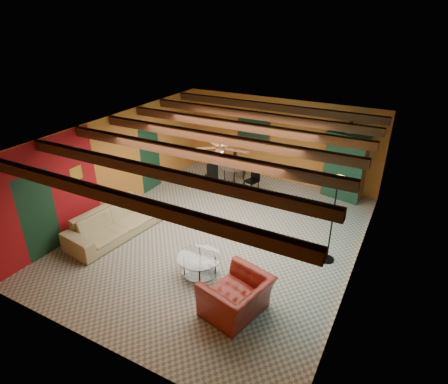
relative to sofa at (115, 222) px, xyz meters
The scene contains 11 objects.
room 3.36m from the sofa, 29.39° to the left, with size 6.52×8.01×2.71m.
sofa is the anchor object (origin of this frame).
armchair 4.02m from the sofa, 14.31° to the right, with size 1.19×1.04×0.77m, color maroon.
coffee_table 2.73m from the sofa, ahead, with size 0.95×0.95×0.49m, color white, non-canonical shape.
dining_table 4.24m from the sofa, 71.74° to the left, with size 1.80×1.80×0.94m, color silver, non-canonical shape.
armoire 6.72m from the sofa, 47.19° to the left, with size 1.11×0.54×1.94m, color brown.
floor_lamp 5.26m from the sofa, 16.41° to the left, with size 0.42×0.42×2.07m, color black, non-canonical shape.
ceiling_fan 3.31m from the sofa, 27.30° to the left, with size 1.50×1.50×0.44m, color #472614, non-canonical shape.
painting 5.52m from the sofa, 74.33° to the left, with size 1.05×0.03×0.65m, color black.
potted_plant 6.94m from the sofa, 47.19° to the left, with size 0.43×0.38×0.48m, color #26661E.
vase 4.29m from the sofa, 71.74° to the left, with size 0.17×0.17×0.18m, color orange.
Camera 1 is at (3.87, -7.07, 5.25)m, focal length 30.06 mm.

